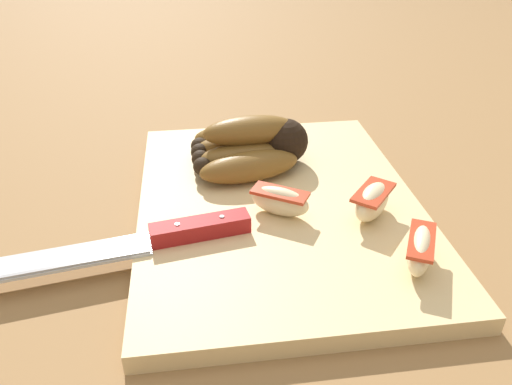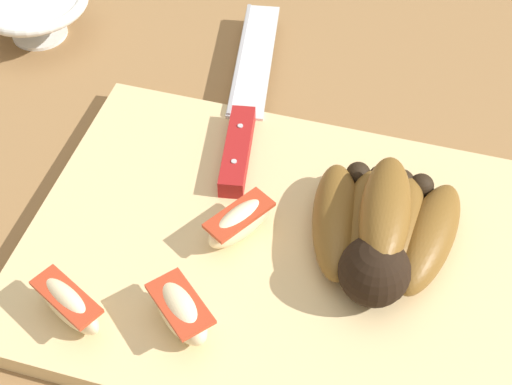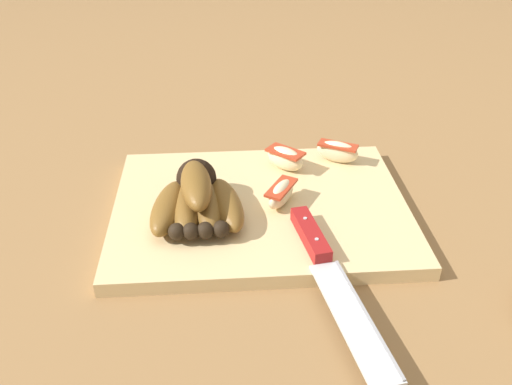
{
  "view_description": "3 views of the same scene",
  "coord_description": "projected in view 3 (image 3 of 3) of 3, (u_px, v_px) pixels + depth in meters",
  "views": [
    {
      "loc": [
        -0.47,
        0.07,
        0.32
      ],
      "look_at": [
        -0.0,
        0.01,
        0.03
      ],
      "focal_mm": 35.33,
      "sensor_mm": 36.0,
      "label": 1
    },
    {
      "loc": [
        0.09,
        -0.39,
        0.53
      ],
      "look_at": [
        -0.02,
        0.01,
        0.05
      ],
      "focal_mm": 53.96,
      "sensor_mm": 36.0,
      "label": 2
    },
    {
      "loc": [
        0.05,
        0.62,
        0.44
      ],
      "look_at": [
        0.01,
        0.01,
        0.05
      ],
      "focal_mm": 38.67,
      "sensor_mm": 36.0,
      "label": 3
    }
  ],
  "objects": [
    {
      "name": "ground_plane",
      "position": [
        261.0,
        221.0,
        0.76
      ],
      "size": [
        6.0,
        6.0,
        0.0
      ],
      "primitive_type": "plane",
      "color": "olive"
    },
    {
      "name": "cutting_board",
      "position": [
        261.0,
        209.0,
        0.77
      ],
      "size": [
        0.41,
        0.31,
        0.02
      ],
      "primitive_type": "cube",
      "color": "#DBBC84",
      "rests_on": "ground_plane"
    },
    {
      "name": "banana_bunch",
      "position": [
        197.0,
        199.0,
        0.73
      ],
      "size": [
        0.14,
        0.15,
        0.07
      ],
      "color": "black",
      "rests_on": "cutting_board"
    },
    {
      "name": "chefs_knife",
      "position": [
        324.0,
        260.0,
        0.65
      ],
      "size": [
        0.08,
        0.28,
        0.02
      ],
      "color": "silver",
      "rests_on": "cutting_board"
    },
    {
      "name": "apple_wedge_near",
      "position": [
        285.0,
        158.0,
        0.83
      ],
      "size": [
        0.06,
        0.06,
        0.04
      ],
      "color": "beige",
      "rests_on": "cutting_board"
    },
    {
      "name": "apple_wedge_middle",
      "position": [
        281.0,
        193.0,
        0.75
      ],
      "size": [
        0.05,
        0.07,
        0.03
      ],
      "color": "beige",
      "rests_on": "cutting_board"
    },
    {
      "name": "apple_wedge_far",
      "position": [
        337.0,
        151.0,
        0.85
      ],
      "size": [
        0.07,
        0.05,
        0.03
      ],
      "color": "beige",
      "rests_on": "cutting_board"
    }
  ]
}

